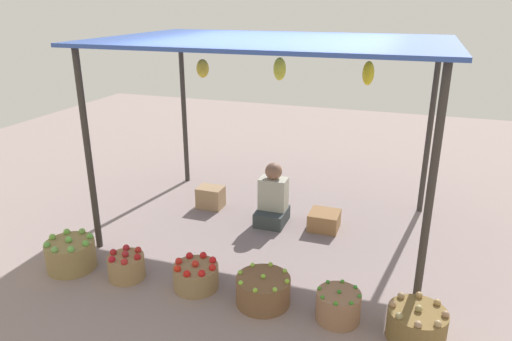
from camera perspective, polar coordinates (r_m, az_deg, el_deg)
The scene contains 11 objects.
ground_plane at distance 5.87m, azimuth 1.95°, elevation -6.83°, with size 14.00×14.00×0.00m, color gray.
market_stall_structure at distance 5.28m, azimuth 2.25°, elevation 14.09°, with size 3.73×2.50×2.25m.
vendor_person at distance 5.87m, azimuth 2.04°, elevation -3.61°, with size 0.36×0.44×0.78m.
basket_green_apples at distance 5.32m, azimuth -21.48°, elevation -9.41°, with size 0.50×0.50×0.36m.
basket_red_apples at distance 4.99m, azimuth -15.40°, elevation -11.08°, with size 0.36×0.36×0.30m.
basket_red_tomatoes at distance 4.71m, azimuth -7.27°, elevation -12.50°, with size 0.44×0.44×0.29m.
basket_limes at distance 4.46m, azimuth 0.87°, elevation -14.27°, with size 0.50×0.50×0.30m.
basket_green_chilies at distance 4.32m, azimuth 9.91°, elevation -15.82°, with size 0.39×0.39×0.30m.
basket_potatoes at distance 4.27m, azimuth 18.84°, elevation -17.16°, with size 0.48×0.48×0.32m.
wooden_crate_near_vendor at distance 5.84m, azimuth 8.24°, elevation -5.98°, with size 0.36×0.35×0.21m, color #966B41.
wooden_crate_stacked_rear at distance 6.38m, azimuth -5.50°, elevation -3.23°, with size 0.34×0.26×0.28m, color #A4815A.
Camera 1 is at (1.52, -5.02, 2.64)m, focal length 33.08 mm.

